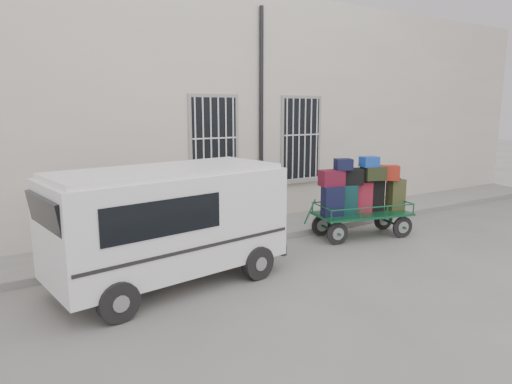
{
  "coord_description": "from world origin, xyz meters",
  "views": [
    {
      "loc": [
        -5.5,
        -7.18,
        3.09
      ],
      "look_at": [
        -0.41,
        1.0,
        1.31
      ],
      "focal_mm": 32.0,
      "sensor_mm": 36.0,
      "label": 1
    }
  ],
  "objects": [
    {
      "name": "ground",
      "position": [
        0.0,
        0.0,
        0.0
      ],
      "size": [
        80.0,
        80.0,
        0.0
      ],
      "primitive_type": "plane",
      "color": "#61615C",
      "rests_on": "ground"
    },
    {
      "name": "building",
      "position": [
        0.0,
        5.5,
        3.0
      ],
      "size": [
        24.0,
        5.15,
        6.0
      ],
      "color": "#BFB5A3",
      "rests_on": "ground"
    },
    {
      "name": "luggage_cart",
      "position": [
        2.33,
        0.6,
        1.02
      ],
      "size": [
        2.76,
        1.53,
        1.96
      ],
      "rotation": [
        0.0,
        0.0,
        -0.22
      ],
      "color": "black",
      "rests_on": "ground"
    },
    {
      "name": "sidewalk",
      "position": [
        0.0,
        2.2,
        0.07
      ],
      "size": [
        24.0,
        1.7,
        0.15
      ],
      "primitive_type": "cube",
      "color": "slate",
      "rests_on": "ground"
    },
    {
      "name": "van",
      "position": [
        -2.71,
        0.2,
        1.19
      ],
      "size": [
        4.33,
        2.33,
        2.08
      ],
      "rotation": [
        0.0,
        0.0,
        0.14
      ],
      "color": "white",
      "rests_on": "ground"
    }
  ]
}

